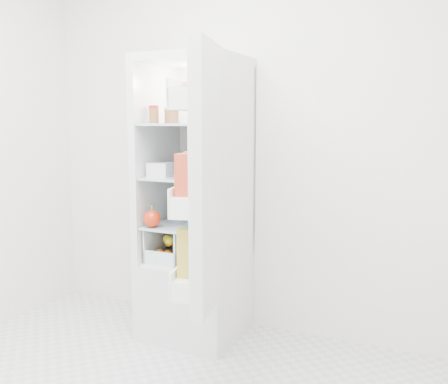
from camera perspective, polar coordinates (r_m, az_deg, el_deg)
The scene contains 20 objects.
room_walls at distance 2.07m, azimuth -14.94°, elevation 13.17°, with size 3.02×3.02×2.61m.
refrigerator at distance 3.29m, azimuth -2.93°, elevation -4.81°, with size 0.60×0.60×1.80m.
shelf_low at distance 3.22m, azimuth -3.47°, elevation -3.74°, with size 0.49×0.53×0.01m, color #ABBAC8.
shelf_mid at distance 3.17m, azimuth -3.52°, elevation 1.75°, with size 0.49×0.53×0.01m, color #ABBAC8.
shelf_top at distance 3.15m, azimuth -3.57°, elevation 7.72°, with size 0.49×0.53×0.01m, color #ABBAC8.
crisper_left at distance 3.31m, azimuth -5.32°, elevation -5.75°, with size 0.23×0.46×0.22m, color silver, non-canonical shape.
crisper_right at distance 3.20m, azimuth -1.51°, elevation -6.22°, with size 0.23×0.46×0.22m, color silver, non-canonical shape.
condiment_jars at distance 3.07m, azimuth -5.30°, elevation 8.63°, with size 0.38×0.16×0.08m.
squeeze_bottle at distance 3.17m, azimuth 0.82°, elevation 9.36°, with size 0.05×0.05×0.16m, color white.
tub_white at distance 3.15m, azimuth -7.30°, elevation 2.57°, with size 0.13×0.13×0.08m, color silver.
tub_cream at distance 3.01m, azimuth -3.19°, elevation 2.15°, with size 0.11×0.11×0.06m, color beige.
tin_red at distance 2.99m, azimuth -2.93°, elevation 2.03°, with size 0.08×0.08×0.05m, color red.
foil_tray at distance 3.38m, azimuth -4.70°, elevation 2.59°, with size 0.16×0.12×0.04m, color #B3B4B8.
red_cabbage at distance 3.24m, azimuth -0.06°, elevation -2.09°, with size 0.16×0.16×0.16m, color #4F1C53.
bell_pepper at distance 3.12m, azimuth -8.21°, elevation -3.05°, with size 0.11×0.11×0.11m, color #B7230B.
mushroom_bowl at distance 3.39m, azimuth -5.06°, elevation -2.50°, with size 0.14×0.14×0.06m, color #9BCDE7.
salad_bag at distance 3.02m, azimuth -2.93°, elevation -3.18°, with size 0.12×0.12×0.12m, color #A6C493.
citrus_pile at distance 3.29m, azimuth -5.69°, elevation -6.24°, with size 0.20×0.31×0.16m.
veg_pile at distance 3.20m, azimuth -1.44°, elevation -7.05°, with size 0.16×0.30×0.10m.
fridge_door at distance 2.50m, azimuth -2.22°, elevation 1.03°, with size 0.30×0.60×1.30m.
Camera 1 is at (1.32, -1.58, 1.40)m, focal length 40.00 mm.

